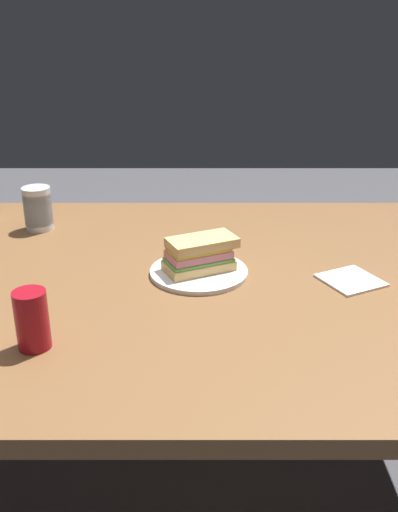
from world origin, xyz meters
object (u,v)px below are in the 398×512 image
at_px(dining_table, 177,302).
at_px(soda_can_red, 32,320).
at_px(paper_plate, 199,272).
at_px(sandwich, 200,254).
at_px(plastic_cup_stack, 38,208).

relative_size(dining_table, soda_can_red, 14.80).
xyz_separation_m(paper_plate, sandwich, (0.00, 0.00, 0.05)).
height_order(paper_plate, plastic_cup_stack, plastic_cup_stack).
bearing_deg(soda_can_red, plastic_cup_stack, 103.49).
height_order(dining_table, sandwich, sandwich).
distance_m(paper_plate, soda_can_red, 0.48).
bearing_deg(sandwich, paper_plate, -128.44).
distance_m(paper_plate, sandwich, 0.05).
bearing_deg(dining_table, plastic_cup_stack, 141.41).
distance_m(soda_can_red, plastic_cup_stack, 0.69).
height_order(sandwich, soda_can_red, soda_can_red).
relative_size(dining_table, plastic_cup_stack, 13.79).
height_order(dining_table, soda_can_red, soda_can_red).
bearing_deg(paper_plate, dining_table, -166.54).
relative_size(paper_plate, sandwich, 1.24).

